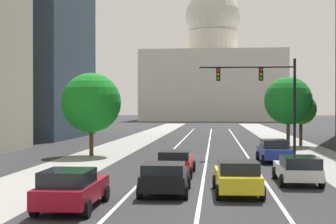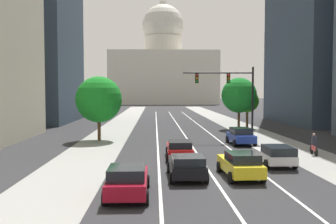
{
  "view_description": "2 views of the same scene",
  "coord_description": "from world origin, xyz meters",
  "px_view_note": "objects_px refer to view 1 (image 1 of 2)",
  "views": [
    {
      "loc": [
        0.59,
        -21.82,
        3.73
      ],
      "look_at": [
        -2.98,
        17.36,
        3.42
      ],
      "focal_mm": 54.92,
      "sensor_mm": 36.0,
      "label": 1
    },
    {
      "loc": [
        -3.36,
        -21.32,
        4.99
      ],
      "look_at": [
        -2.08,
        15.67,
        2.95
      ],
      "focal_mm": 41.04,
      "sensor_mm": 36.0,
      "label": 2
    }
  ],
  "objects_px": {
    "car_crimson": "(72,188)",
    "traffic_signal_mast": "(266,88)",
    "car_blue": "(274,150)",
    "street_tree_mid_right": "(301,109)",
    "car_white": "(298,169)",
    "street_tree_near_left": "(91,103)",
    "capitol_building": "(213,74)",
    "car_black": "(165,177)",
    "street_tree_far_right": "(288,101)",
    "car_red": "(176,162)",
    "car_yellow": "(237,177)"
  },
  "relations": [
    {
      "from": "car_white",
      "to": "car_red",
      "type": "xyz_separation_m",
      "value": [
        -6.2,
        2.76,
        -0.0
      ]
    },
    {
      "from": "car_blue",
      "to": "traffic_signal_mast",
      "type": "distance_m",
      "value": 5.35
    },
    {
      "from": "car_crimson",
      "to": "car_yellow",
      "type": "distance_m",
      "value": 7.25
    },
    {
      "from": "capitol_building",
      "to": "street_tree_far_right",
      "type": "xyz_separation_m",
      "value": [
        7.61,
        -103.28,
        -9.37
      ]
    },
    {
      "from": "capitol_building",
      "to": "traffic_signal_mast",
      "type": "relative_size",
      "value": 5.53
    },
    {
      "from": "car_black",
      "to": "car_white",
      "type": "distance_m",
      "value": 7.17
    },
    {
      "from": "car_crimson",
      "to": "traffic_signal_mast",
      "type": "xyz_separation_m",
      "value": [
        9.04,
        20.36,
        4.43
      ]
    },
    {
      "from": "car_white",
      "to": "street_tree_far_right",
      "type": "relative_size",
      "value": 0.66
    },
    {
      "from": "street_tree_far_right",
      "to": "street_tree_near_left",
      "type": "bearing_deg",
      "value": -146.44
    },
    {
      "from": "capitol_building",
      "to": "car_white",
      "type": "bearing_deg",
      "value": -87.91
    },
    {
      "from": "car_blue",
      "to": "car_black",
      "type": "xyz_separation_m",
      "value": [
        -6.2,
        -13.74,
        -0.06
      ]
    },
    {
      "from": "car_crimson",
      "to": "street_tree_mid_right",
      "type": "height_order",
      "value": "street_tree_mid_right"
    },
    {
      "from": "car_red",
      "to": "street_tree_mid_right",
      "type": "distance_m",
      "value": 25.41
    },
    {
      "from": "capitol_building",
      "to": "car_red",
      "type": "relative_size",
      "value": 9.22
    },
    {
      "from": "car_red",
      "to": "car_yellow",
      "type": "bearing_deg",
      "value": -152.65
    },
    {
      "from": "capitol_building",
      "to": "traffic_signal_mast",
      "type": "distance_m",
      "value": 114.98
    },
    {
      "from": "car_yellow",
      "to": "street_tree_near_left",
      "type": "distance_m",
      "value": 20.2
    },
    {
      "from": "street_tree_near_left",
      "to": "car_red",
      "type": "bearing_deg",
      "value": -55.35
    },
    {
      "from": "capitol_building",
      "to": "car_blue",
      "type": "relative_size",
      "value": 9.74
    },
    {
      "from": "car_black",
      "to": "car_red",
      "type": "distance_m",
      "value": 6.36
    },
    {
      "from": "car_white",
      "to": "traffic_signal_mast",
      "type": "relative_size",
      "value": 0.6
    },
    {
      "from": "car_yellow",
      "to": "traffic_signal_mast",
      "type": "height_order",
      "value": "traffic_signal_mast"
    },
    {
      "from": "car_yellow",
      "to": "street_tree_far_right",
      "type": "relative_size",
      "value": 0.66
    },
    {
      "from": "car_white",
      "to": "street_tree_far_right",
      "type": "distance_m",
      "value": 24.91
    },
    {
      "from": "car_crimson",
      "to": "street_tree_near_left",
      "type": "xyz_separation_m",
      "value": [
        -4.3,
        20.66,
        3.36
      ]
    },
    {
      "from": "street_tree_mid_right",
      "to": "traffic_signal_mast",
      "type": "bearing_deg",
      "value": -110.24
    },
    {
      "from": "car_crimson",
      "to": "car_yellow",
      "type": "xyz_separation_m",
      "value": [
        6.21,
        3.74,
        -0.0
      ]
    },
    {
      "from": "car_black",
      "to": "car_crimson",
      "type": "bearing_deg",
      "value": 138.36
    },
    {
      "from": "traffic_signal_mast",
      "to": "street_tree_mid_right",
      "type": "distance_m",
      "value": 13.44
    },
    {
      "from": "car_red",
      "to": "capitol_building",
      "type": "bearing_deg",
      "value": 0.06
    },
    {
      "from": "street_tree_near_left",
      "to": "car_crimson",
      "type": "bearing_deg",
      "value": -78.23
    },
    {
      "from": "car_blue",
      "to": "car_red",
      "type": "distance_m",
      "value": 9.64
    },
    {
      "from": "car_white",
      "to": "car_crimson",
      "type": "distance_m",
      "value": 11.76
    },
    {
      "from": "car_red",
      "to": "street_tree_near_left",
      "type": "relative_size",
      "value": 0.69
    },
    {
      "from": "capitol_building",
      "to": "car_black",
      "type": "relative_size",
      "value": 9.67
    },
    {
      "from": "car_white",
      "to": "car_red",
      "type": "bearing_deg",
      "value": 65.85
    },
    {
      "from": "capitol_building",
      "to": "street_tree_mid_right",
      "type": "height_order",
      "value": "capitol_building"
    },
    {
      "from": "traffic_signal_mast",
      "to": "car_yellow",
      "type": "bearing_deg",
      "value": -99.67
    },
    {
      "from": "traffic_signal_mast",
      "to": "street_tree_near_left",
      "type": "distance_m",
      "value": 13.39
    },
    {
      "from": "car_red",
      "to": "street_tree_near_left",
      "type": "distance_m",
      "value": 13.45
    },
    {
      "from": "car_blue",
      "to": "street_tree_mid_right",
      "type": "distance_m",
      "value": 16.39
    },
    {
      "from": "traffic_signal_mast",
      "to": "street_tree_mid_right",
      "type": "xyz_separation_m",
      "value": [
        4.62,
        12.52,
        -1.59
      ]
    },
    {
      "from": "car_red",
      "to": "street_tree_near_left",
      "type": "xyz_separation_m",
      "value": [
        -7.4,
        10.71,
        3.39
      ]
    },
    {
      "from": "car_blue",
      "to": "car_crimson",
      "type": "distance_m",
      "value": 19.67
    },
    {
      "from": "car_blue",
      "to": "street_tree_far_right",
      "type": "distance_m",
      "value": 15.06
    },
    {
      "from": "car_white",
      "to": "street_tree_mid_right",
      "type": "bearing_deg",
      "value": -9.74
    },
    {
      "from": "car_yellow",
      "to": "street_tree_far_right",
      "type": "bearing_deg",
      "value": -14.71
    },
    {
      "from": "car_red",
      "to": "traffic_signal_mast",
      "type": "height_order",
      "value": "traffic_signal_mast"
    },
    {
      "from": "car_black",
      "to": "car_crimson",
      "type": "xyz_separation_m",
      "value": [
        -3.1,
        -3.59,
        0.03
      ]
    },
    {
      "from": "car_blue",
      "to": "street_tree_far_right",
      "type": "bearing_deg",
      "value": -14.48
    }
  ]
}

